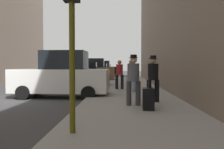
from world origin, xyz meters
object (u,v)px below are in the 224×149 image
object	(u,v)px
fire_hydrant	(105,81)
pedestrian_in_jeans	(131,74)
parked_red_hatchback	(98,71)
parked_black_suv	(102,69)
pedestrian_in_red_jacket	(119,73)
rolling_suitcase	(148,99)
parked_gray_coupe	(81,75)
pedestrian_with_beanie	(134,77)
traffic_light	(72,6)
pedestrian_with_fedora	(153,76)
parked_white_van	(62,76)
parked_bronze_suv	(92,71)
parked_blue_sedan	(104,69)

from	to	relation	value
fire_hydrant	pedestrian_in_jeans	distance (m)	4.31
parked_red_hatchback	pedestrian_in_jeans	bearing A→B (deg)	-79.29
parked_red_hatchback	fire_hydrant	distance (m)	14.25
parked_black_suv	pedestrian_in_red_jacket	xyz separation A→B (m)	(2.79, -22.66, 0.07)
parked_red_hatchback	rolling_suitcase	distance (m)	23.83
parked_gray_coupe	pedestrian_with_beanie	xyz separation A→B (m)	(3.31, -9.38, 0.29)
parked_red_hatchback	parked_black_suv	world-z (taller)	parked_black_suv
parked_black_suv	traffic_light	world-z (taller)	traffic_light
parked_gray_coupe	parked_black_suv	size ratio (longest dim) A/B	0.91
pedestrian_in_red_jacket	parked_black_suv	bearing A→B (deg)	97.02
parked_red_hatchback	parked_gray_coupe	bearing A→B (deg)	-90.00
fire_hydrant	rolling_suitcase	bearing A→B (deg)	-78.39
parked_black_suv	fire_hydrant	world-z (taller)	parked_black_suv
traffic_light	pedestrian_with_fedora	size ratio (longest dim) A/B	2.03
parked_white_van	pedestrian_with_fedora	world-z (taller)	parked_white_van
parked_white_van	traffic_light	world-z (taller)	traffic_light
parked_gray_coupe	parked_black_suv	world-z (taller)	parked_black_suv
traffic_light	parked_white_van	bearing A→B (deg)	105.16
parked_black_suv	pedestrian_with_fedora	size ratio (longest dim) A/B	2.62
pedestrian_with_beanie	pedestrian_with_fedora	size ratio (longest dim) A/B	1.00
parked_white_van	parked_bronze_suv	distance (m)	12.97
parked_blue_sedan	pedestrian_in_red_jacket	world-z (taller)	pedestrian_in_red_jacket
parked_bronze_suv	pedestrian_in_red_jacket	distance (m)	10.51
fire_hydrant	pedestrian_in_jeans	bearing A→B (deg)	-67.73
parked_red_hatchback	pedestrian_with_beanie	xyz separation A→B (m)	(3.31, -22.74, 0.29)
fire_hydrant	pedestrian_in_red_jacket	world-z (taller)	pedestrian_in_red_jacket
parked_blue_sedan	rolling_suitcase	distance (m)	35.78
parked_red_hatchback	pedestrian_in_jeans	size ratio (longest dim) A/B	2.46
parked_bronze_suv	parked_white_van	bearing A→B (deg)	-90.00
parked_bronze_suv	pedestrian_with_fedora	xyz separation A→B (m)	(4.09, -15.40, 0.10)
parked_white_van	fire_hydrant	xyz separation A→B (m)	(1.80, 5.35, -0.54)
fire_hydrant	pedestrian_in_jeans	xyz separation A→B (m)	(1.62, -3.95, 0.61)
rolling_suitcase	parked_red_hatchback	bearing A→B (deg)	99.02
parked_black_suv	pedestrian_with_fedora	distance (m)	28.22
parked_red_hatchback	pedestrian_with_fedora	world-z (taller)	pedestrian_with_fedora
parked_black_suv	pedestrian_in_red_jacket	world-z (taller)	parked_black_suv
rolling_suitcase	parked_bronze_suv	bearing A→B (deg)	102.38
parked_white_van	parked_black_suv	distance (m)	25.49
parked_bronze_suv	pedestrian_with_beanie	distance (m)	16.56
parked_bronze_suv	parked_blue_sedan	distance (m)	18.57
parked_gray_coupe	parked_red_hatchback	size ratio (longest dim) A/B	1.01
parked_black_suv	pedestrian_with_fedora	world-z (taller)	parked_black_suv
parked_gray_coupe	parked_blue_sedan	size ratio (longest dim) A/B	1.01
fire_hydrant	parked_black_suv	bearing A→B (deg)	95.12
pedestrian_with_beanie	traffic_light	bearing A→B (deg)	-112.03
pedestrian_with_beanie	parked_bronze_suv	bearing A→B (deg)	101.52
parked_bronze_suv	fire_hydrant	world-z (taller)	parked_bronze_suv
fire_hydrant	pedestrian_with_fedora	world-z (taller)	pedestrian_with_fedora
parked_blue_sedan	parked_white_van	bearing A→B (deg)	-90.00
pedestrian_in_jeans	pedestrian_with_fedora	world-z (taller)	pedestrian_with_fedora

